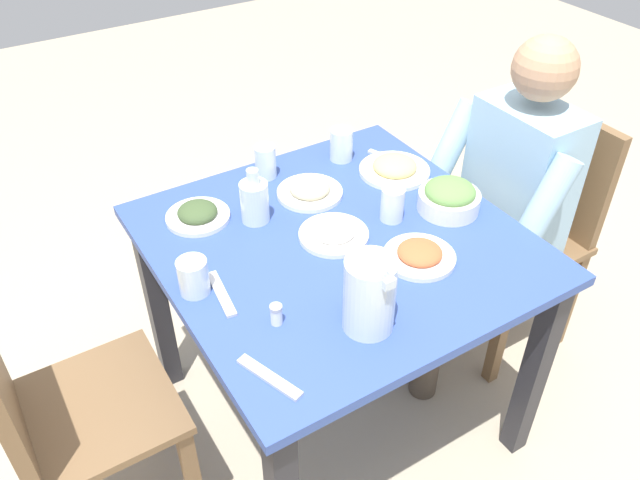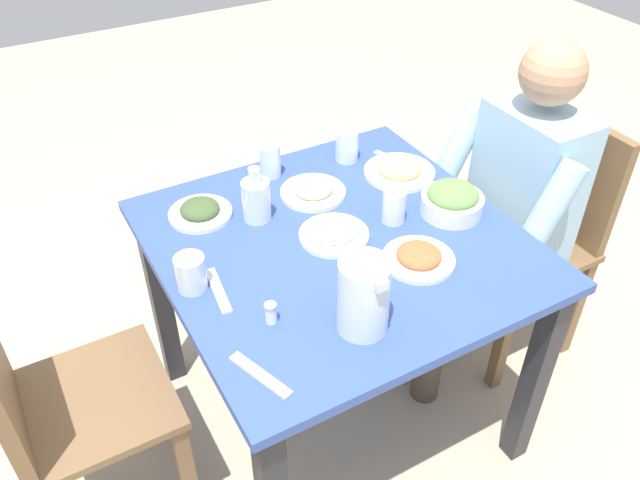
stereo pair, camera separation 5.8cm
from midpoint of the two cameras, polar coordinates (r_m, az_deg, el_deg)
name	(u,v)px [view 2 (the right image)]	position (r m, az deg, el deg)	size (l,w,h in m)	color
ground_plane	(334,409)	(2.29, 2.04, -14.71)	(8.00, 8.00, 0.00)	tan
dining_table	(338,272)	(1.83, 2.47, -2.83)	(0.95, 0.95, 0.74)	#334C99
chair_near	(539,226)	(2.34, 19.49, 1.17)	(0.40, 0.40, 0.88)	brown
chair_far	(55,402)	(1.80, -21.51, -13.17)	(0.40, 0.40, 0.88)	brown
diner_near	(501,208)	(2.13, 16.48, 2.72)	(0.48, 0.53, 1.17)	#9EC6E0
water_pitcher	(363,296)	(1.45, 5.01, -4.94)	(0.16, 0.12, 0.19)	silver
salad_bowl	(452,200)	(1.88, 12.49, 3.44)	(0.18, 0.18, 0.09)	white
plate_rice_curry	(419,257)	(1.70, 9.69, -1.53)	(0.19, 0.19, 0.04)	white
plate_yoghurt	(334,233)	(1.75, 2.19, 0.65)	(0.19, 0.19, 0.05)	white
plate_beans	(313,190)	(1.92, 0.23, 4.45)	(0.20, 0.20, 0.05)	white
plate_dolmas	(200,211)	(1.86, -9.69, 2.54)	(0.18, 0.18, 0.05)	white
plate_fries	(400,169)	(2.04, 7.87, 6.20)	(0.22, 0.22, 0.05)	white
water_glass_near_left	(270,161)	(2.00, -3.61, 7.02)	(0.07, 0.07, 0.10)	silver
water_glass_center	(347,145)	(2.08, 3.21, 8.37)	(0.07, 0.07, 0.10)	silver
water_glass_far_right	(394,206)	(1.81, 7.49, 3.00)	(0.07, 0.07, 0.10)	silver
water_glass_by_pitcher	(191,273)	(1.60, -10.35, -2.91)	(0.08, 0.08, 0.09)	silver
oil_carafe	(256,202)	(1.81, -4.74, 3.40)	(0.08, 0.08, 0.16)	silver
salt_shaker	(271,313)	(1.51, -3.27, -6.47)	(0.03, 0.03, 0.05)	white
fork_near	(260,375)	(1.41, -4.12, -11.86)	(0.17, 0.03, 0.01)	silver
knife_near	(399,161)	(2.10, 7.77, 6.91)	(0.18, 0.02, 0.01)	silver
fork_far	(218,291)	(1.61, -7.98, -4.48)	(0.17, 0.03, 0.01)	silver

